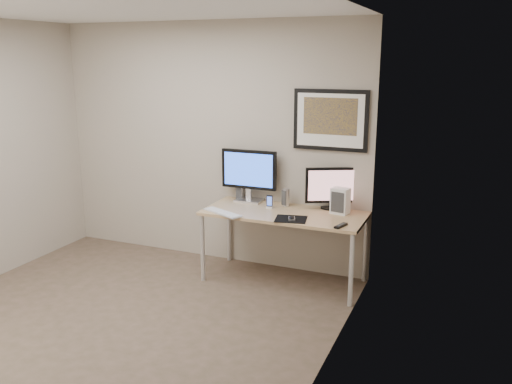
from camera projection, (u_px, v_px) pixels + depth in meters
floor at (123, 320)px, 4.71m from camera, size 3.60×3.60×0.00m
room at (143, 126)px, 4.71m from camera, size 3.60×3.60×3.60m
desk at (284, 218)px, 5.38m from camera, size 1.60×0.70×0.73m
framed_art at (330, 120)px, 5.31m from camera, size 0.75×0.04×0.60m
monitor_large at (249, 173)px, 5.69m from camera, size 0.61×0.20×0.55m
monitor_tv at (333, 187)px, 5.40m from camera, size 0.51×0.27×0.43m
speaker_left at (240, 190)px, 5.82m from camera, size 0.08×0.08×0.20m
speaker_right at (286, 197)px, 5.56m from camera, size 0.09×0.09×0.18m
phone_dock at (270, 202)px, 5.49m from camera, size 0.07×0.07×0.13m
keyboard at (222, 213)px, 5.32m from camera, size 0.48×0.31×0.02m
mousepad at (291, 219)px, 5.12m from camera, size 0.34×0.32×0.00m
mouse at (292, 218)px, 5.09m from camera, size 0.09×0.11×0.03m
remote at (341, 226)px, 4.90m from camera, size 0.09×0.18×0.02m
fan_unit at (340, 201)px, 5.28m from camera, size 0.19×0.15×0.26m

